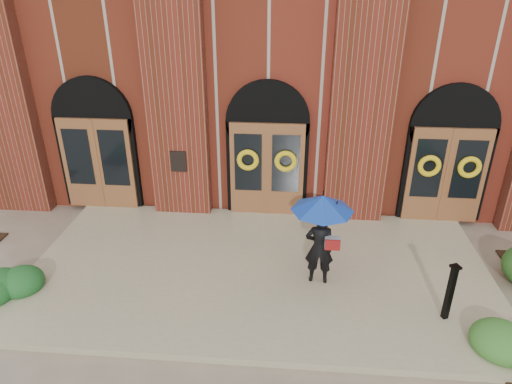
# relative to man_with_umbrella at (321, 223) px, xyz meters

# --- Properties ---
(ground) EXTENTS (90.00, 90.00, 0.00)m
(ground) POSITION_rel_man_with_umbrella_xyz_m (-1.27, 0.19, -1.54)
(ground) COLOR gray
(ground) RESTS_ON ground
(landing) EXTENTS (10.00, 5.30, 0.15)m
(landing) POSITION_rel_man_with_umbrella_xyz_m (-1.27, 0.34, -1.47)
(landing) COLOR tan
(landing) RESTS_ON ground
(church_building) EXTENTS (16.20, 12.53, 7.00)m
(church_building) POSITION_rel_man_with_umbrella_xyz_m (-1.27, 8.98, 1.96)
(church_building) COLOR maroon
(church_building) RESTS_ON ground
(man_with_umbrella) EXTENTS (1.30, 1.30, 1.99)m
(man_with_umbrella) POSITION_rel_man_with_umbrella_xyz_m (0.00, 0.00, 0.00)
(man_with_umbrella) COLOR black
(man_with_umbrella) RESTS_ON landing
(metal_post) EXTENTS (0.21, 0.21, 1.17)m
(metal_post) POSITION_rel_man_with_umbrella_xyz_m (2.34, -0.95, -0.78)
(metal_post) COLOR black
(metal_post) RESTS_ON landing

